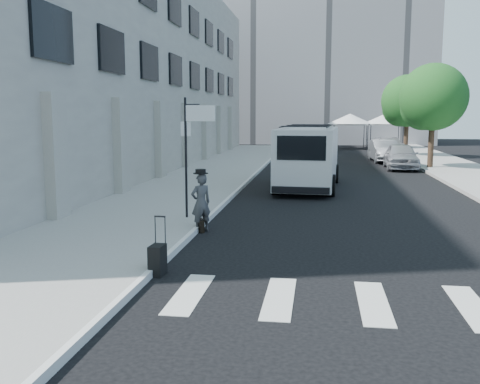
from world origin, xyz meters
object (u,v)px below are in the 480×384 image
(cargo_van, at_px, (309,157))
(parked_car_c, at_px, (389,147))
(briefcase, at_px, (201,226))
(suitcase, at_px, (157,260))
(businessman, at_px, (201,203))
(parked_car_b, at_px, (384,151))
(parked_car_a, at_px, (401,156))

(cargo_van, bearing_deg, parked_car_c, 76.12)
(briefcase, relative_size, suitcase, 0.38)
(briefcase, distance_m, suitcase, 4.00)
(businessman, xyz_separation_m, briefcase, (0.00, 0.00, -0.63))
(parked_car_b, bearing_deg, businessman, -111.33)
(businessman, xyz_separation_m, cargo_van, (2.70, 9.24, 0.53))
(cargo_van, bearing_deg, businessman, -102.64)
(parked_car_a, height_order, parked_car_c, parked_car_a)
(suitcase, bearing_deg, cargo_van, 82.07)
(parked_car_a, bearing_deg, cargo_van, -118.04)
(cargo_van, distance_m, parked_car_b, 14.26)
(parked_car_a, distance_m, parked_car_c, 9.09)
(briefcase, bearing_deg, cargo_van, 52.31)
(cargo_van, height_order, parked_car_c, cargo_van)
(parked_car_a, bearing_deg, suitcase, -107.28)
(businessman, height_order, parked_car_a, businessman)
(parked_car_b, xyz_separation_m, parked_car_c, (0.91, 4.45, -0.02))
(parked_car_c, bearing_deg, businessman, -107.25)
(parked_car_a, bearing_deg, businessman, -111.20)
(suitcase, bearing_deg, parked_car_b, 78.00)
(businessman, xyz_separation_m, parked_car_b, (7.45, 22.67, -0.06))
(businessman, distance_m, parked_car_b, 23.86)
(briefcase, xyz_separation_m, parked_car_b, (7.45, 22.67, 0.56))
(suitcase, height_order, parked_car_c, parked_car_c)
(briefcase, height_order, parked_car_c, parked_car_c)
(suitcase, relative_size, cargo_van, 0.17)
(cargo_van, bearing_deg, suitcase, -97.87)
(suitcase, distance_m, parked_car_b, 27.69)
(cargo_van, xyz_separation_m, parked_car_c, (5.65, 17.88, -0.61))
(businessman, height_order, parked_car_b, businessman)
(briefcase, height_order, suitcase, suitcase)
(businessman, xyz_separation_m, suitcase, (0.00, -4.00, -0.49))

